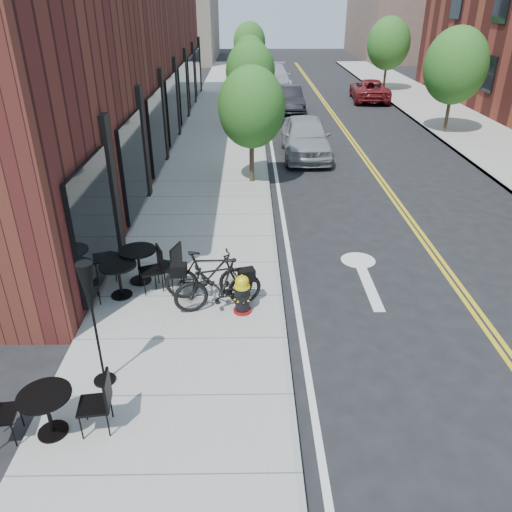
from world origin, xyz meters
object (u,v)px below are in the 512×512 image
object	(u,v)px
fire_hydrant	(242,294)
patio_umbrella	(90,300)
parked_car_b	(289,99)
parked_car_a	(306,137)
bistro_set_b	(139,261)
bistro_set_c	(119,276)
bicycle_right	(209,275)
parked_car_far	(369,90)
bistro_set_a	(47,408)
parked_car_c	(274,77)
bicycle_left	(218,285)

from	to	relation	value
fire_hydrant	patio_umbrella	world-z (taller)	patio_umbrella
patio_umbrella	parked_car_b	bearing A→B (deg)	78.29
parked_car_a	bistro_set_b	bearing A→B (deg)	-114.26
bistro_set_b	fire_hydrant	bearing A→B (deg)	-10.05
bistro_set_b	bistro_set_c	bearing A→B (deg)	-96.65
bicycle_right	bistro_set_c	world-z (taller)	bicycle_right
parked_car_far	fire_hydrant	bearing A→B (deg)	77.29
fire_hydrant	parked_car_b	xyz separation A→B (m)	(2.45, 20.76, 0.13)
bistro_set_a	bistro_set_c	distance (m)	3.78
bistro_set_c	bistro_set_a	bearing A→B (deg)	-115.45
parked_car_c	parked_car_b	bearing A→B (deg)	-85.79
bistro_set_c	parked_car_b	xyz separation A→B (m)	(5.04, 20.11, 0.04)
bistro_set_b	parked_car_b	distance (m)	20.06
bicycle_left	bistro_set_a	bearing A→B (deg)	-50.48
fire_hydrant	bistro_set_b	size ratio (longest dim) A/B	0.44
bistro_set_b	patio_umbrella	distance (m)	3.47
fire_hydrant	bistro_set_c	bearing A→B (deg)	156.50
bicycle_right	bistro_set_b	xyz separation A→B (m)	(-1.60, 0.73, -0.04)
bistro_set_a	bistro_set_c	world-z (taller)	bistro_set_c
bistro_set_c	parked_car_a	bearing A→B (deg)	42.14
patio_umbrella	parked_car_b	world-z (taller)	patio_umbrella
bicycle_left	parked_car_a	distance (m)	11.77
bicycle_left	bistro_set_b	distance (m)	2.13
parked_car_a	parked_car_c	xyz separation A→B (m)	(-0.53, 16.53, 0.02)
bicycle_right	parked_car_far	bearing A→B (deg)	-21.21
fire_hydrant	parked_car_c	xyz separation A→B (m)	(1.92, 28.08, 0.28)
parked_car_b	bistro_set_c	bearing A→B (deg)	-107.26
parked_car_a	bicycle_right	bearing A→B (deg)	-105.43
bistro_set_b	parked_car_far	bearing A→B (deg)	84.73
bicycle_right	bistro_set_b	bearing A→B (deg)	64.07
parked_car_c	bistro_set_b	bearing A→B (deg)	-98.86
fire_hydrant	bicycle_right	world-z (taller)	bicycle_right
bicycle_right	parked_car_c	size ratio (longest dim) A/B	0.33
bistro_set_a	parked_car_a	xyz separation A→B (m)	(5.20, 14.68, 0.19)
bistro_set_b	parked_car_c	distance (m)	27.15
bistro_set_a	parked_car_a	distance (m)	15.58
parked_car_c	parked_car_a	bearing A→B (deg)	-88.08
bistro_set_b	bistro_set_c	world-z (taller)	bistro_set_b
bicycle_right	bistro_set_c	size ratio (longest dim) A/B	1.00
bistro_set_a	parked_car_c	bearing A→B (deg)	74.13
parked_car_c	parked_car_far	world-z (taller)	parked_car_c
bicycle_left	parked_car_b	world-z (taller)	parked_car_b
bicycle_left	bicycle_right	xyz separation A→B (m)	(-0.21, 0.38, 0.01)
bistro_set_b	bicycle_left	bearing A→B (deg)	-12.92
patio_umbrella	parked_car_b	distance (m)	23.30
patio_umbrella	bicycle_left	bearing A→B (deg)	50.70
bistro_set_b	parked_car_far	world-z (taller)	parked_car_far
fire_hydrant	bicycle_right	distance (m)	0.89
bicycle_right	bistro_set_b	world-z (taller)	bicycle_right
bicycle_right	parked_car_a	xyz separation A→B (m)	(3.15, 11.01, 0.11)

